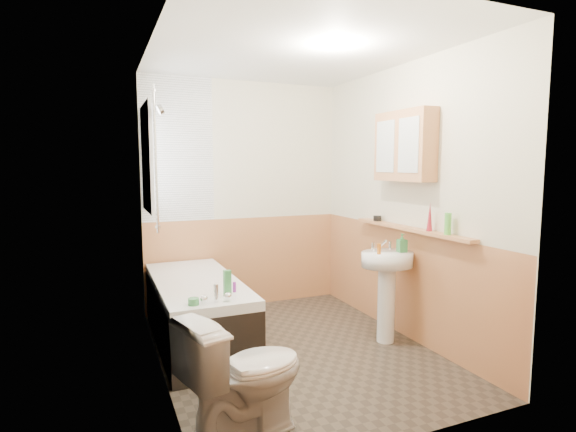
# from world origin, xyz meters

# --- Properties ---
(floor) EXTENTS (2.80, 2.80, 0.00)m
(floor) POSITION_xyz_m (0.00, 0.00, 0.00)
(floor) COLOR #312A22
(floor) RESTS_ON ground
(ceiling) EXTENTS (2.80, 2.80, 0.00)m
(ceiling) POSITION_xyz_m (0.00, 0.00, 2.50)
(ceiling) COLOR white
(ceiling) RESTS_ON ground
(wall_back) EXTENTS (2.20, 0.02, 2.50)m
(wall_back) POSITION_xyz_m (0.00, 1.41, 1.25)
(wall_back) COLOR beige
(wall_back) RESTS_ON ground
(wall_front) EXTENTS (2.20, 0.02, 2.50)m
(wall_front) POSITION_xyz_m (0.00, -1.41, 1.25)
(wall_front) COLOR beige
(wall_front) RESTS_ON ground
(wall_left) EXTENTS (0.02, 2.80, 2.50)m
(wall_left) POSITION_xyz_m (-1.11, 0.00, 1.25)
(wall_left) COLOR beige
(wall_left) RESTS_ON ground
(wall_right) EXTENTS (0.02, 2.80, 2.50)m
(wall_right) POSITION_xyz_m (1.11, 0.00, 1.25)
(wall_right) COLOR beige
(wall_right) RESTS_ON ground
(wainscot_right) EXTENTS (0.01, 2.80, 1.00)m
(wainscot_right) POSITION_xyz_m (1.09, 0.00, 0.50)
(wainscot_right) COLOR tan
(wainscot_right) RESTS_ON wall_right
(wainscot_front) EXTENTS (2.20, 0.01, 1.00)m
(wainscot_front) POSITION_xyz_m (0.00, -1.39, 0.50)
(wainscot_front) COLOR tan
(wainscot_front) RESTS_ON wall_front
(wainscot_back) EXTENTS (2.20, 0.01, 1.00)m
(wainscot_back) POSITION_xyz_m (0.00, 1.39, 0.50)
(wainscot_back) COLOR tan
(wainscot_back) RESTS_ON wall_back
(tile_cladding_left) EXTENTS (0.01, 2.80, 2.50)m
(tile_cladding_left) POSITION_xyz_m (-1.09, 0.00, 1.25)
(tile_cladding_left) COLOR white
(tile_cladding_left) RESTS_ON wall_left
(tile_return_back) EXTENTS (0.75, 0.01, 1.50)m
(tile_return_back) POSITION_xyz_m (-0.73, 1.39, 1.75)
(tile_return_back) COLOR white
(tile_return_back) RESTS_ON wall_back
(window) EXTENTS (0.03, 0.79, 0.99)m
(window) POSITION_xyz_m (-1.06, 0.95, 1.65)
(window) COLOR white
(window) RESTS_ON wall_left
(bathtub) EXTENTS (0.70, 1.67, 0.71)m
(bathtub) POSITION_xyz_m (-0.73, 0.52, 0.30)
(bathtub) COLOR black
(bathtub) RESTS_ON floor
(shower_riser) EXTENTS (0.11, 0.08, 1.22)m
(shower_riser) POSITION_xyz_m (-1.04, 0.47, 1.73)
(shower_riser) COLOR silver
(shower_riser) RESTS_ON wall_left
(toilet) EXTENTS (0.84, 0.61, 0.74)m
(toilet) POSITION_xyz_m (-0.76, -1.00, 0.37)
(toilet) COLOR white
(toilet) RESTS_ON floor
(sink) EXTENTS (0.48, 0.39, 0.93)m
(sink) POSITION_xyz_m (0.84, -0.13, 0.59)
(sink) COLOR white
(sink) RESTS_ON floor
(pine_shelf) EXTENTS (0.10, 1.53, 0.03)m
(pine_shelf) POSITION_xyz_m (1.04, -0.16, 1.02)
(pine_shelf) COLOR tan
(pine_shelf) RESTS_ON wall_right
(medicine_cabinet) EXTENTS (0.17, 0.68, 0.62)m
(medicine_cabinet) POSITION_xyz_m (1.01, -0.10, 1.75)
(medicine_cabinet) COLOR tan
(medicine_cabinet) RESTS_ON wall_right
(foam_can) EXTENTS (0.06, 0.06, 0.17)m
(foam_can) POSITION_xyz_m (1.04, -0.64, 1.12)
(foam_can) COLOR #59C647
(foam_can) RESTS_ON pine_shelf
(green_bottle) EXTENTS (0.06, 0.06, 0.24)m
(green_bottle) POSITION_xyz_m (1.04, -0.43, 1.16)
(green_bottle) COLOR maroon
(green_bottle) RESTS_ON pine_shelf
(black_jar) EXTENTS (0.08, 0.08, 0.05)m
(black_jar) POSITION_xyz_m (1.04, 0.33, 1.06)
(black_jar) COLOR black
(black_jar) RESTS_ON pine_shelf
(soap_bottle) EXTENTS (0.10, 0.18, 0.08)m
(soap_bottle) POSITION_xyz_m (0.96, -0.18, 0.86)
(soap_bottle) COLOR #388447
(soap_bottle) RESTS_ON sink
(clear_bottle) EXTENTS (0.04, 0.04, 0.09)m
(clear_bottle) POSITION_xyz_m (0.72, -0.18, 0.87)
(clear_bottle) COLOR orange
(clear_bottle) RESTS_ON sink
(blue_gel) EXTENTS (0.06, 0.04, 0.20)m
(blue_gel) POSITION_xyz_m (-0.61, -0.08, 0.68)
(blue_gel) COLOR #388447
(blue_gel) RESTS_ON bathtub
(cream_jar) EXTENTS (0.10, 0.10, 0.05)m
(cream_jar) POSITION_xyz_m (-0.89, -0.20, 0.60)
(cream_jar) COLOR #388447
(cream_jar) RESTS_ON bathtub
(orange_bottle) EXTENTS (0.04, 0.04, 0.08)m
(orange_bottle) POSITION_xyz_m (-0.53, 0.01, 0.61)
(orange_bottle) COLOR purple
(orange_bottle) RESTS_ON bathtub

